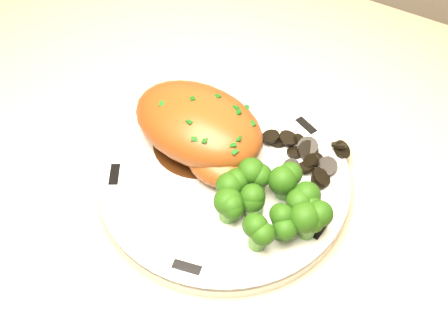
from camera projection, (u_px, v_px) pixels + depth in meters
The scene contains 11 objects.
counter at pixel (80, 235), 1.09m from camera, with size 2.25×0.74×1.09m.
plate at pixel (224, 179), 0.56m from camera, with size 0.25×0.25×0.02m, color silver.
rim_accent_0 at pixel (306, 126), 0.60m from camera, with size 0.03×0.01×0.00m, color black.
rim_accent_1 at pixel (193, 100), 0.62m from camera, with size 0.03×0.01×0.00m, color black.
rim_accent_2 at pixel (114, 175), 0.56m from camera, with size 0.03×0.01×0.00m, color black.
rim_accent_3 at pixel (187, 267), 0.49m from camera, with size 0.03×0.01×0.00m, color black.
rim_accent_4 at pixel (320, 228), 0.52m from camera, with size 0.03×0.01×0.00m, color black.
gravy_pool at pixel (199, 142), 0.58m from camera, with size 0.10×0.10×0.00m, color #381B0A.
chicken_breast at pixel (201, 129), 0.56m from camera, with size 0.15×0.11×0.06m.
mushroom_pile at pixel (295, 152), 0.57m from camera, with size 0.08×0.06×0.02m.
broccoli_florets at pixel (267, 203), 0.51m from camera, with size 0.10×0.09×0.04m.
Camera 1 is at (0.58, 1.32, 1.43)m, focal length 45.00 mm.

